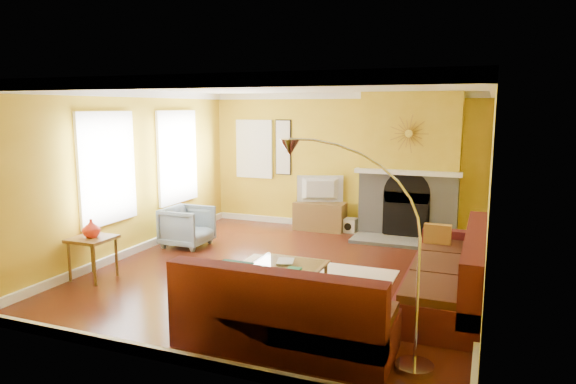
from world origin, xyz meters
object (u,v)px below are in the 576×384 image
at_px(coffee_table, 284,279).
at_px(arc_lamp, 357,254).
at_px(sectional_sofa, 357,267).
at_px(media_console, 320,216).
at_px(armchair, 187,227).
at_px(side_table, 93,258).

relative_size(coffee_table, arc_lamp, 0.45).
bearing_deg(sectional_sofa, media_console, 114.84).
height_order(coffee_table, armchair, armchair).
bearing_deg(coffee_table, side_table, -170.52).
height_order(coffee_table, side_table, side_table).
bearing_deg(media_console, arc_lamp, -68.35).
xyz_separation_m(sectional_sofa, arc_lamp, (0.35, -1.46, 0.61)).
xyz_separation_m(sectional_sofa, side_table, (-3.70, -0.51, -0.15)).
bearing_deg(coffee_table, arc_lamp, -47.35).
height_order(armchair, side_table, armchair).
distance_m(armchair, side_table, 2.02).
relative_size(media_console, arc_lamp, 0.48).
relative_size(side_table, arc_lamp, 0.29).
distance_m(sectional_sofa, arc_lamp, 1.62).
bearing_deg(coffee_table, media_console, 100.66).
relative_size(armchair, side_table, 1.27).
distance_m(coffee_table, media_console, 3.61).
relative_size(sectional_sofa, armchair, 4.92).
height_order(media_console, armchair, armchair).
distance_m(side_table, arc_lamp, 4.22).
xyz_separation_m(coffee_table, media_console, (-0.67, 3.55, 0.09)).
bearing_deg(side_table, media_console, 62.58).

